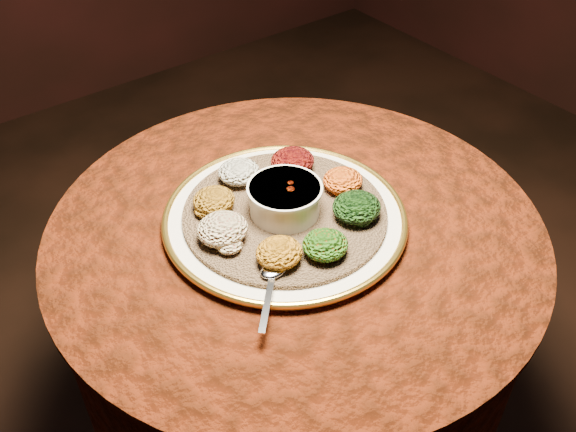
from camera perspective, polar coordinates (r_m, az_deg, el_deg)
table at (r=1.36m, az=0.62°, el=-6.46°), size 0.96×0.96×0.73m
platter at (r=1.23m, az=-0.28°, el=-0.14°), size 0.48×0.48×0.02m
injera at (r=1.22m, az=-0.29°, el=0.24°), size 0.50×0.50×0.01m
stew_bowl at (r=1.20m, az=-0.29°, el=1.67°), size 0.14×0.14×0.06m
spoon at (r=1.09m, az=-1.40°, el=-5.27°), size 0.12×0.12×0.01m
portion_ayib at (r=1.29m, az=-4.40°, el=3.93°), size 0.08×0.08×0.04m
portion_kitfo at (r=1.31m, az=0.40°, el=4.93°), size 0.09×0.09×0.04m
portion_tikil at (r=1.27m, az=4.90°, el=3.18°), size 0.08×0.08×0.04m
portion_gomen at (r=1.20m, az=6.12°, el=0.79°), size 0.09×0.09×0.04m
portion_mixveg at (r=1.12m, az=3.33°, el=-2.57°), size 0.08×0.08×0.04m
portion_kik at (r=1.11m, az=-0.79°, el=-3.28°), size 0.08×0.08×0.04m
portion_timatim at (r=1.15m, az=-5.85°, el=-1.16°), size 0.09×0.09×0.05m
portion_shiro at (r=1.22m, az=-6.61°, el=1.40°), size 0.08×0.08×0.04m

